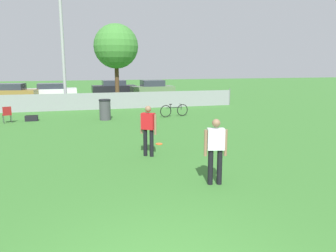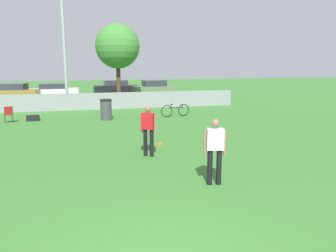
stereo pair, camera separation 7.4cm
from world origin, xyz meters
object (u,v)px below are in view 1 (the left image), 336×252
at_px(player_receiver_white, 216,147).
at_px(parked_car_olive, 152,88).
at_px(tree_near_pole, 116,47).
at_px(frisbee_disc, 159,144).
at_px(parked_car_dark, 114,87).
at_px(gear_bag_sideline, 32,118).
at_px(parked_car_white, 51,91).
at_px(trash_bin, 105,110).
at_px(parked_car_tan, 11,92).
at_px(folding_chair_sideline, 7,114).
at_px(light_pole, 62,36).
at_px(bicycle_sideline, 174,110).
at_px(player_defender_red, 148,127).

xyz_separation_m(player_receiver_white, parked_car_olive, (3.53, 22.91, -0.23)).
bearing_deg(tree_near_pole, frisbee_disc, -90.46).
height_order(parked_car_dark, parked_car_olive, parked_car_olive).
height_order(frisbee_disc, parked_car_dark, parked_car_dark).
height_order(player_receiver_white, parked_car_dark, player_receiver_white).
distance_m(gear_bag_sideline, parked_car_white, 12.47).
relative_size(trash_bin, parked_car_dark, 0.26).
bearing_deg(tree_near_pole, parked_car_tan, 155.77).
bearing_deg(frisbee_disc, folding_chair_sideline, 134.84).
bearing_deg(trash_bin, light_pole, 113.16).
height_order(bicycle_sideline, parked_car_tan, parked_car_tan).
xyz_separation_m(player_receiver_white, bicycle_sideline, (2.04, 10.55, -0.59)).
distance_m(player_defender_red, frisbee_disc, 1.87).
height_order(parked_car_white, parked_car_olive, parked_car_olive).
distance_m(player_defender_red, parked_car_olive, 20.51).
distance_m(tree_near_pole, parked_car_tan, 9.82).
height_order(light_pole, parked_car_olive, light_pole).
bearing_deg(player_receiver_white, light_pole, 116.56).
bearing_deg(parked_car_olive, player_receiver_white, -101.78).
bearing_deg(gear_bag_sideline, parked_car_olive, 52.13).
relative_size(light_pole, bicycle_sideline, 4.58).
distance_m(frisbee_disc, bicycle_sideline, 6.63).
bearing_deg(trash_bin, parked_car_tan, 119.48).
bearing_deg(player_receiver_white, bicycle_sideline, 91.13).
distance_m(light_pole, parked_car_white, 9.15).
distance_m(player_receiver_white, parked_car_tan, 23.96).
relative_size(player_receiver_white, frisbee_disc, 6.31).
bearing_deg(parked_car_white, parked_car_dark, 18.46).
height_order(folding_chair_sideline, gear_bag_sideline, folding_chair_sideline).
distance_m(player_receiver_white, trash_bin, 10.63).
distance_m(tree_near_pole, player_receiver_white, 18.92).
distance_m(bicycle_sideline, parked_car_white, 15.06).
distance_m(player_receiver_white, player_defender_red, 3.11).
relative_size(frisbee_disc, parked_car_tan, 0.06).
bearing_deg(player_receiver_white, folding_chair_sideline, 133.98).
relative_size(bicycle_sideline, gear_bag_sideline, 2.76).
distance_m(trash_bin, parked_car_white, 13.62).
relative_size(player_receiver_white, folding_chair_sideline, 1.94).
bearing_deg(player_defender_red, parked_car_white, 139.96).
bearing_deg(folding_chair_sideline, bicycle_sideline, 160.27).
bearing_deg(trash_bin, parked_car_olive, 66.63).
bearing_deg(trash_bin, parked_car_dark, 82.20).
relative_size(player_receiver_white, trash_bin, 1.49).
bearing_deg(tree_near_pole, folding_chair_sideline, -129.52).
xyz_separation_m(light_pole, parked_car_dark, (4.25, 10.13, -4.01)).
relative_size(tree_near_pole, parked_car_olive, 1.49).
height_order(folding_chair_sideline, bicycle_sideline, folding_chair_sideline).
distance_m(trash_bin, parked_car_dark, 15.33).
distance_m(light_pole, folding_chair_sideline, 6.90).
bearing_deg(parked_car_tan, folding_chair_sideline, -72.36).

